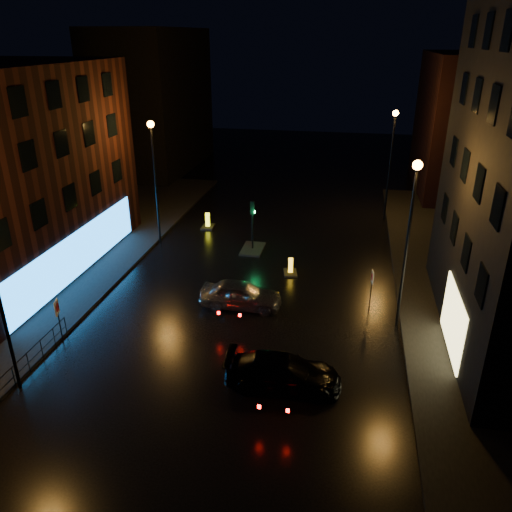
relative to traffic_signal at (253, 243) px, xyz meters
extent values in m
plane|color=black|center=(1.20, -14.00, -0.50)|extent=(120.00, 120.00, 0.00)
cube|color=black|center=(-12.80, -6.00, -0.43)|extent=(12.00, 44.00, 0.15)
cube|color=black|center=(-14.80, 21.00, 6.50)|extent=(8.00, 16.00, 14.00)
cube|color=black|center=(16.20, 18.00, 5.50)|extent=(8.00, 14.00, 12.00)
cylinder|color=black|center=(-6.60, -16.00, 3.50)|extent=(0.14, 0.14, 8.00)
cylinder|color=black|center=(-6.60, 0.00, 3.50)|extent=(0.14, 0.14, 8.00)
cylinder|color=black|center=(-6.60, 0.00, 7.50)|extent=(0.20, 0.20, 0.25)
sphere|color=orange|center=(-6.60, 0.00, 7.65)|extent=(0.44, 0.44, 0.44)
cylinder|color=black|center=(9.00, -8.00, 3.50)|extent=(0.14, 0.14, 8.00)
cylinder|color=black|center=(9.00, -8.00, 7.50)|extent=(0.20, 0.20, 0.25)
sphere|color=orange|center=(9.00, -8.00, 7.65)|extent=(0.44, 0.44, 0.44)
cylinder|color=black|center=(9.00, 8.00, 3.50)|extent=(0.14, 0.14, 8.00)
cylinder|color=black|center=(9.00, 8.00, 7.50)|extent=(0.20, 0.20, 0.25)
sphere|color=orange|center=(9.00, 8.00, 7.65)|extent=(0.44, 0.44, 0.44)
cube|color=black|center=(0.00, 0.00, -0.44)|extent=(1.40, 2.40, 0.12)
cylinder|color=black|center=(0.00, 0.00, 0.90)|extent=(0.12, 0.12, 2.80)
cube|color=black|center=(0.00, 0.00, 2.50)|extent=(0.28, 0.22, 0.90)
cylinder|color=#0CFF59|center=(0.14, 0.00, 2.22)|extent=(0.05, 0.18, 0.18)
cylinder|color=black|center=(-6.80, -15.00, 0.47)|extent=(0.05, 6.00, 0.05)
cylinder|color=black|center=(-6.80, -15.00, 0.00)|extent=(0.04, 6.00, 0.04)
cylinder|color=black|center=(-6.80, -15.00, 0.00)|extent=(0.04, 0.04, 1.00)
cylinder|color=black|center=(-6.80, -12.00, 0.00)|extent=(0.04, 0.04, 1.00)
imported|color=#999CA0|center=(0.93, -7.71, 0.24)|extent=(4.34, 1.77, 1.48)
imported|color=black|center=(4.07, -13.84, 0.19)|extent=(4.86, 2.12, 1.39)
cube|color=black|center=(3.00, -3.16, -0.45)|extent=(0.99, 1.30, 0.10)
cube|color=yellow|center=(3.00, -3.16, 0.03)|extent=(0.30, 0.23, 0.97)
cube|color=black|center=(3.00, -3.16, 0.03)|extent=(0.29, 0.08, 0.58)
cube|color=black|center=(-4.17, 3.55, -0.45)|extent=(0.93, 1.35, 0.11)
cube|color=yellow|center=(-4.17, 3.55, 0.10)|extent=(0.31, 0.21, 1.09)
cube|color=black|center=(-4.17, 3.55, 0.10)|extent=(0.33, 0.04, 0.65)
cylinder|color=black|center=(-6.70, -12.55, 0.56)|extent=(0.06, 0.06, 2.13)
cube|color=silver|center=(-6.70, -12.55, 1.34)|extent=(0.20, 0.52, 0.73)
cylinder|color=#B20C0C|center=(-6.67, -12.54, 1.34)|extent=(0.14, 0.41, 0.43)
cylinder|color=black|center=(7.70, -6.30, 0.50)|extent=(0.05, 0.05, 2.01)
cube|color=silver|center=(7.70, -6.30, 1.23)|extent=(0.11, 0.50, 0.68)
cylinder|color=#B20C0C|center=(7.67, -6.30, 1.23)|extent=(0.07, 0.40, 0.40)
camera|label=1|loc=(6.18, -30.47, 12.88)|focal=35.00mm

